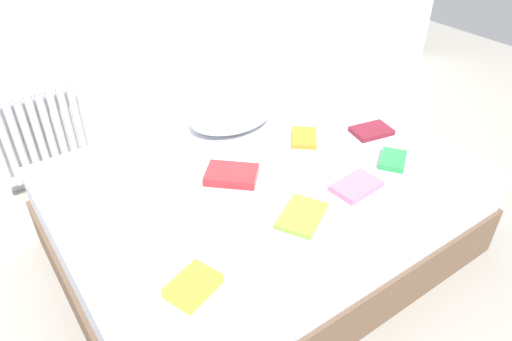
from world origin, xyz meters
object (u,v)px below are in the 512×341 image
at_px(textbook_red, 232,175).
at_px(textbook_yellow, 193,286).
at_px(textbook_white, 197,216).
at_px(textbook_pink, 356,186).
at_px(bed, 261,211).
at_px(radiator, 38,133).
at_px(textbook_orange, 304,138).
at_px(textbook_lime, 302,216).
at_px(textbook_maroon, 371,131).
at_px(pillow, 231,115).
at_px(textbook_green, 393,160).

relative_size(textbook_red, textbook_yellow, 1.32).
bearing_deg(textbook_white, textbook_pink, 20.74).
bearing_deg(bed, radiator, 123.20).
relative_size(radiator, textbook_pink, 2.54).
bearing_deg(radiator, textbook_orange, -43.26).
relative_size(textbook_lime, textbook_maroon, 1.11).
xyz_separation_m(bed, textbook_pink, (0.28, -0.37, 0.27)).
xyz_separation_m(pillow, textbook_pink, (0.16, -0.84, -0.05)).
relative_size(pillow, textbook_white, 2.46).
relative_size(bed, textbook_maroon, 9.32).
height_order(bed, textbook_white, textbook_white).
xyz_separation_m(textbook_maroon, textbook_yellow, (-1.36, -0.41, 0.01)).
bearing_deg(textbook_pink, radiator, 119.57).
bearing_deg(radiator, textbook_yellow, -84.92).
bearing_deg(radiator, textbook_lime, -65.23).
distance_m(radiator, textbook_pink, 1.90).
height_order(radiator, textbook_pink, radiator).
bearing_deg(textbook_orange, pillow, 73.64).
distance_m(textbook_lime, textbook_yellow, 0.59).
xyz_separation_m(textbook_pink, textbook_yellow, (-0.92, -0.09, 0.01)).
xyz_separation_m(radiator, textbook_green, (1.38, -1.51, 0.11)).
height_order(radiator, textbook_orange, radiator).
bearing_deg(textbook_pink, textbook_white, 156.45).
bearing_deg(textbook_pink, bed, 123.03).
bearing_deg(textbook_yellow, radiator, 75.54).
height_order(bed, textbook_red, textbook_red).
bearing_deg(pillow, textbook_red, -122.78).
height_order(radiator, textbook_red, radiator).
xyz_separation_m(textbook_lime, textbook_orange, (0.42, 0.49, 0.00)).
relative_size(bed, textbook_orange, 9.89).
distance_m(bed, textbook_green, 0.72).
relative_size(pillow, textbook_maroon, 2.33).
height_order(textbook_red, textbook_white, textbook_red).
xyz_separation_m(textbook_red, textbook_lime, (0.09, -0.42, -0.01)).
relative_size(textbook_red, textbook_lime, 1.03).
xyz_separation_m(textbook_orange, textbook_maroon, (0.35, -0.16, 0.00)).
height_order(textbook_pink, textbook_green, same).
distance_m(radiator, pillow, 1.18).
height_order(textbook_pink, textbook_white, textbook_white).
distance_m(textbook_pink, textbook_maroon, 0.54).
bearing_deg(textbook_yellow, textbook_white, 39.23).
bearing_deg(textbook_yellow, textbook_maroon, -2.79).
bearing_deg(pillow, bed, -105.10).
bearing_deg(textbook_lime, pillow, 48.16).
xyz_separation_m(bed, pillow, (0.13, 0.47, 0.32)).
height_order(pillow, textbook_green, pillow).
distance_m(textbook_green, textbook_maroon, 0.29).
height_order(bed, radiator, radiator).
height_order(pillow, textbook_lime, pillow).
bearing_deg(textbook_white, textbook_yellow, -81.70).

